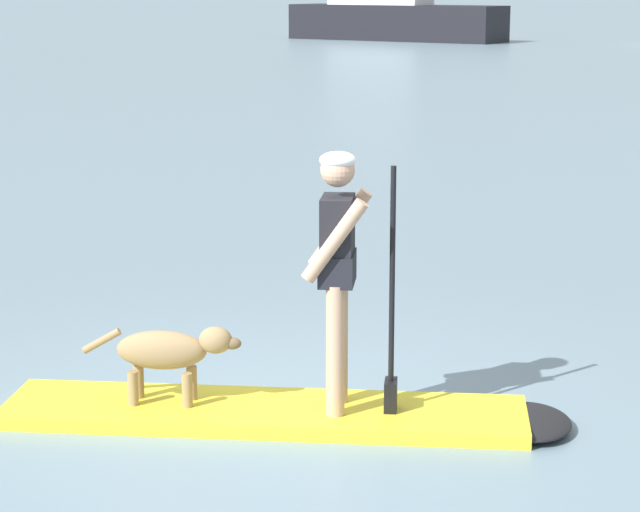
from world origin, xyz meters
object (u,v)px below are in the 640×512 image
at_px(paddleboard, 299,414).
at_px(moored_boat_center, 391,8).
at_px(person_paddler, 340,262).
at_px(dog, 169,352).

bearing_deg(paddleboard, moored_boat_center, 107.82).
height_order(paddleboard, moored_boat_center, moored_boat_center).
xyz_separation_m(person_paddler, dog, (-1.08, -0.31, -0.63)).
bearing_deg(person_paddler, dog, -164.10).
height_order(person_paddler, dog, person_paddler).
xyz_separation_m(dog, moored_boat_center, (-15.55, 51.17, 1.09)).
relative_size(paddleboard, dog, 3.63).
bearing_deg(paddleboard, dog, -164.10).
relative_size(person_paddler, dog, 1.62).
bearing_deg(moored_boat_center, paddleboard, -72.18).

